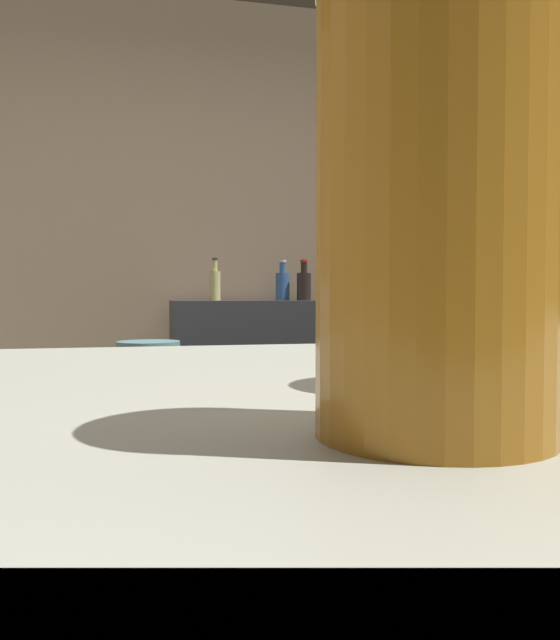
{
  "coord_description": "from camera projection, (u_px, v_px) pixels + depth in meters",
  "views": [
    {
      "loc": [
        -0.46,
        -1.33,
        1.12
      ],
      "look_at": [
        -0.32,
        -0.75,
        1.1
      ],
      "focal_mm": 36.3,
      "sensor_mm": 36.0,
      "label": 1
    }
  ],
  "objects": [
    {
      "name": "pint_glass_near",
      "position": [
        545.0,
        227.0,
        0.29
      ],
      "size": [
        0.07,
        0.07,
        0.15
      ],
      "color": "gold",
      "rests_on": "bar_counter"
    },
    {
      "name": "bartender",
      "position": [
        395.0,
        355.0,
        1.73
      ],
      "size": [
        0.5,
        0.55,
        1.66
      ],
      "rotation": [
        0.0,
        0.0,
        1.24
      ],
      "color": "#2C303E",
      "rests_on": "ground"
    },
    {
      "name": "wall_back",
      "position": [
        215.0,
        254.0,
        3.53
      ],
      "size": [
        5.2,
        0.1,
        2.7
      ],
      "primitive_type": "cube",
      "color": "#90795F",
      "rests_on": "ground"
    },
    {
      "name": "knife_block",
      "position": [
        544.0,
        319.0,
        2.38
      ],
      "size": [
        0.1,
        0.08,
        0.29
      ],
      "color": "olive",
      "rests_on": "prep_counter"
    },
    {
      "name": "bottle_vinegar",
      "position": [
        283.0,
        285.0,
        3.42
      ],
      "size": [
        0.07,
        0.07,
        0.21
      ],
      "color": "#315990",
      "rests_on": "back_shelf"
    },
    {
      "name": "mixing_bowl",
      "position": [
        148.0,
        350.0,
        1.95
      ],
      "size": [
        0.19,
        0.19,
        0.05
      ],
      "primitive_type": "cylinder",
      "color": "slate",
      "rests_on": "prep_counter"
    },
    {
      "name": "prep_counter",
      "position": [
        372.0,
        487.0,
        2.22
      ],
      "size": [
        2.1,
        0.6,
        0.93
      ],
      "primitive_type": "cube",
      "color": "brown",
      "rests_on": "ground"
    },
    {
      "name": "bottle_hot_sauce",
      "position": [
        215.0,
        284.0,
        3.28
      ],
      "size": [
        0.05,
        0.05,
        0.22
      ],
      "color": "#C7C375",
      "rests_on": "back_shelf"
    },
    {
      "name": "back_shelf",
      "position": [
        248.0,
        407.0,
        3.31
      ],
      "size": [
        0.77,
        0.36,
        1.1
      ],
      "primitive_type": "cube",
      "color": "#303237",
      "rests_on": "ground"
    },
    {
      "name": "bottle_soy",
      "position": [
        304.0,
        285.0,
        3.38
      ],
      "size": [
        0.08,
        0.08,
        0.21
      ],
      "color": "black",
      "rests_on": "back_shelf"
    },
    {
      "name": "pint_glass_far",
      "position": [
        436.0,
        198.0,
        0.19
      ],
      "size": [
        0.07,
        0.07,
        0.14
      ],
      "color": "#AA6B1D",
      "rests_on": "bar_counter"
    },
    {
      "name": "chefs_knife",
      "position": [
        425.0,
        350.0,
        2.19
      ],
      "size": [
        0.24,
        0.03,
        0.01
      ],
      "primitive_type": "cube",
      "rotation": [
        0.0,
        0.0,
        0.01
      ],
      "color": "silver",
      "rests_on": "prep_counter"
    }
  ]
}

